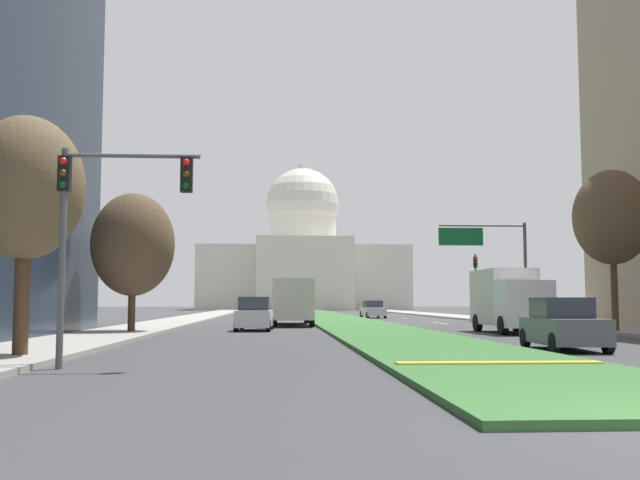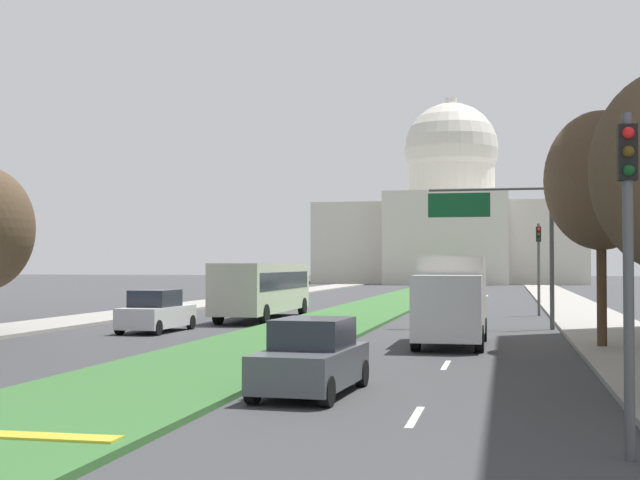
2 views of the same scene
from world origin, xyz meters
The scene contains 19 objects.
ground_plane centered at (0.00, 67.94, 0.00)m, with size 298.94×298.94×0.00m, color #3D3D3F.
grass_median centered at (0.00, 61.15, 0.07)m, with size 5.34×122.29×0.14m, color #386B33.
median_curb_nose centered at (0.00, 7.91, 0.16)m, with size 4.80×0.50×0.04m, color gold.
lane_dashes_right centered at (6.68, 44.12, 0.00)m, with size 0.16×68.25×0.01m.
sidewalk_left centered at (-12.70, 54.35, 0.07)m, with size 4.00×122.29×0.15m, color #9E9991.
sidewalk_right centered at (12.70, 54.35, 0.07)m, with size 4.00×122.29×0.15m, color #9E9991.
capitol_building centered at (0.00, 135.10, 9.40)m, with size 39.82×29.21×29.04m.
traffic_light_near_left centered at (-9.35, 8.64, 3.80)m, with size 3.34×0.35×5.20m.
traffic_light_far_right centered at (10.20, 46.38, 3.31)m, with size 0.28×0.35×5.20m.
overhead_guide_sign centered at (8.31, 35.68, 4.65)m, with size 5.58×0.20×6.50m.
street_tree_left_near centered at (-12.00, 11.29, 4.63)m, with size 3.16×3.16×6.65m.
street_tree_left_mid centered at (-12.14, 26.98, 4.33)m, with size 4.02×4.02×6.86m.
street_tree_right_mid centered at (11.57, 26.29, 5.75)m, with size 3.80×3.80×8.15m.
sedan_lead_stopped centered at (4.12, 14.35, 0.79)m, with size 2.07×4.21×1.70m.
sedan_midblock centered at (-6.32, 30.84, 0.84)m, with size 2.04×4.59×1.81m.
sedan_distant centered at (-6.54, 44.17, 0.84)m, with size 2.20×4.35×1.82m.
sedan_far_horizon centered at (4.05, 60.26, 0.78)m, with size 2.09×4.49×1.65m.
box_truck_delivery centered at (6.47, 27.09, 1.68)m, with size 2.40×6.40×3.20m.
city_bus centered at (-4.11, 39.95, 1.77)m, with size 2.62×11.00×2.95m.
Camera 1 is at (-5.15, -8.73, 1.57)m, focal length 40.73 mm.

